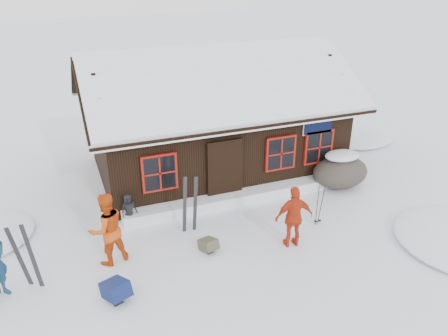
# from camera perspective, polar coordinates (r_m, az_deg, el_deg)

# --- Properties ---
(ground) EXTENTS (120.00, 120.00, 0.00)m
(ground) POSITION_cam_1_polar(r_m,az_deg,el_deg) (11.53, 0.40, -10.71)
(ground) COLOR white
(ground) RESTS_ON ground
(mountain_hut) EXTENTS (8.90, 6.09, 4.42)m
(mountain_hut) POSITION_cam_1_polar(r_m,az_deg,el_deg) (15.44, -1.34, 5.46)
(mountain_hut) COLOR black
(mountain_hut) RESTS_ON ground
(snow_drift) EXTENTS (7.60, 0.60, 0.35)m
(snow_drift) POSITION_cam_1_polar(r_m,az_deg,el_deg) (13.70, 2.70, -3.65)
(snow_drift) COLOR white
(snow_drift) RESTS_ON ground
(snow_mounds) EXTENTS (20.60, 13.20, 0.48)m
(snow_mounds) POSITION_cam_1_polar(r_m,az_deg,el_deg) (13.53, 3.95, -4.90)
(snow_mounds) COLOR white
(snow_mounds) RESTS_ON ground
(skier_orange_left) EXTENTS (1.08, 0.94, 1.89)m
(skier_orange_left) POSITION_cam_1_polar(r_m,az_deg,el_deg) (10.99, -15.05, -7.72)
(skier_orange_left) COLOR #CD480E
(skier_orange_left) RESTS_ON ground
(skier_orange_right) EXTENTS (1.06, 0.56, 1.71)m
(skier_orange_right) POSITION_cam_1_polar(r_m,az_deg,el_deg) (11.41, 9.13, -6.34)
(skier_orange_right) COLOR red
(skier_orange_right) RESTS_ON ground
(skier_crouched) EXTENTS (0.54, 0.42, 0.97)m
(skier_crouched) POSITION_cam_1_polar(r_m,az_deg,el_deg) (12.62, -12.31, -5.31)
(skier_crouched) COLOR black
(skier_crouched) RESTS_ON ground
(boulder) EXTENTS (1.90, 1.43, 1.12)m
(boulder) POSITION_cam_1_polar(r_m,az_deg,el_deg) (14.90, 14.95, -0.38)
(boulder) COLOR #433D36
(boulder) RESTS_ON ground
(ski_pair_mid) EXTENTS (0.57, 0.23, 1.67)m
(ski_pair_mid) POSITION_cam_1_polar(r_m,az_deg,el_deg) (10.91, -24.47, -10.57)
(ski_pair_mid) COLOR black
(ski_pair_mid) RESTS_ON ground
(ski_pair_right) EXTENTS (0.47, 0.16, 1.71)m
(ski_pair_right) POSITION_cam_1_polar(r_m,az_deg,el_deg) (11.93, -4.46, -4.87)
(ski_pair_right) COLOR black
(ski_pair_right) RESTS_ON ground
(ski_poles) EXTENTS (0.22, 0.11, 1.23)m
(ski_poles) POSITION_cam_1_polar(r_m,az_deg,el_deg) (12.61, 12.32, -4.86)
(ski_poles) COLOR black
(ski_poles) RESTS_ON ground
(backpack_blue) EXTENTS (0.68, 0.77, 0.35)m
(backpack_blue) POSITION_cam_1_polar(r_m,az_deg,el_deg) (10.28, -13.91, -15.49)
(backpack_blue) COLOR #121E4E
(backpack_blue) RESTS_ON ground
(backpack_olive) EXTENTS (0.47, 0.56, 0.27)m
(backpack_olive) POSITION_cam_1_polar(r_m,az_deg,el_deg) (11.45, -2.05, -10.19)
(backpack_olive) COLOR #454632
(backpack_olive) RESTS_ON ground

